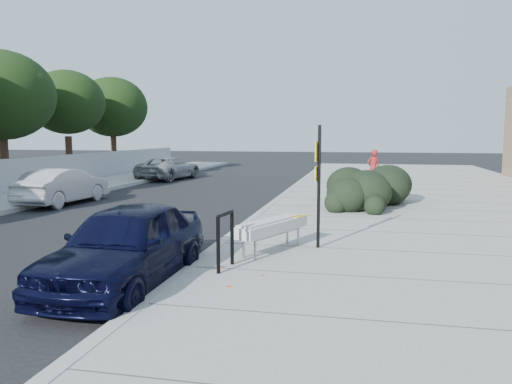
{
  "coord_description": "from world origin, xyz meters",
  "views": [
    {
      "loc": [
        2.98,
        -10.31,
        2.52
      ],
      "look_at": [
        0.28,
        2.44,
        1.0
      ],
      "focal_mm": 35.0,
      "sensor_mm": 36.0,
      "label": 1
    }
  ],
  "objects_px": {
    "bike_rack": "(225,235)",
    "wagon_silver": "(63,186)",
    "pedestrian": "(373,168)",
    "bench": "(272,227)",
    "suv_silver": "(169,168)",
    "sign_post": "(318,179)",
    "sedan_navy": "(126,245)"
  },
  "relations": [
    {
      "from": "bike_rack",
      "to": "wagon_silver",
      "type": "bearing_deg",
      "value": 143.93
    },
    {
      "from": "sign_post",
      "to": "sedan_navy",
      "type": "bearing_deg",
      "value": -127.86
    },
    {
      "from": "bike_rack",
      "to": "sign_post",
      "type": "xyz_separation_m",
      "value": [
        1.44,
        2.0,
        0.84
      ]
    },
    {
      "from": "sign_post",
      "to": "wagon_silver",
      "type": "relative_size",
      "value": 0.65
    },
    {
      "from": "bike_rack",
      "to": "wagon_silver",
      "type": "xyz_separation_m",
      "value": [
        -8.17,
        7.7,
        -0.11
      ]
    },
    {
      "from": "bike_rack",
      "to": "sign_post",
      "type": "height_order",
      "value": "sign_post"
    },
    {
      "from": "sign_post",
      "to": "sedan_navy",
      "type": "relative_size",
      "value": 0.63
    },
    {
      "from": "suv_silver",
      "to": "pedestrian",
      "type": "height_order",
      "value": "pedestrian"
    },
    {
      "from": "wagon_silver",
      "to": "pedestrian",
      "type": "distance_m",
      "value": 13.04
    },
    {
      "from": "wagon_silver",
      "to": "suv_silver",
      "type": "distance_m",
      "value": 10.08
    },
    {
      "from": "bench",
      "to": "sign_post",
      "type": "height_order",
      "value": "sign_post"
    },
    {
      "from": "bike_rack",
      "to": "sedan_navy",
      "type": "distance_m",
      "value": 1.69
    },
    {
      "from": "bench",
      "to": "sign_post",
      "type": "bearing_deg",
      "value": 54.56
    },
    {
      "from": "bike_rack",
      "to": "pedestrian",
      "type": "height_order",
      "value": "pedestrian"
    },
    {
      "from": "suv_silver",
      "to": "sedan_navy",
      "type": "bearing_deg",
      "value": 117.48
    },
    {
      "from": "sedan_navy",
      "to": "bike_rack",
      "type": "bearing_deg",
      "value": 29.42
    },
    {
      "from": "suv_silver",
      "to": "pedestrian",
      "type": "relative_size",
      "value": 2.67
    },
    {
      "from": "sedan_navy",
      "to": "pedestrian",
      "type": "distance_m",
      "value": 16.08
    },
    {
      "from": "wagon_silver",
      "to": "pedestrian",
      "type": "relative_size",
      "value": 2.36
    },
    {
      "from": "sign_post",
      "to": "sedan_navy",
      "type": "xyz_separation_m",
      "value": [
        -2.92,
        -2.83,
        -0.91
      ]
    },
    {
      "from": "pedestrian",
      "to": "sedan_navy",
      "type": "bearing_deg",
      "value": 51.0
    },
    {
      "from": "bike_rack",
      "to": "pedestrian",
      "type": "xyz_separation_m",
      "value": [
        2.84,
        14.66,
        0.23
      ]
    },
    {
      "from": "suv_silver",
      "to": "bike_rack",
      "type": "bearing_deg",
      "value": 122.37
    },
    {
      "from": "sedan_navy",
      "to": "wagon_silver",
      "type": "xyz_separation_m",
      "value": [
        -6.7,
        8.53,
        -0.04
      ]
    },
    {
      "from": "bike_rack",
      "to": "sedan_navy",
      "type": "relative_size",
      "value": 0.25
    },
    {
      "from": "pedestrian",
      "to": "bench",
      "type": "bearing_deg",
      "value": 56.82
    },
    {
      "from": "bike_rack",
      "to": "pedestrian",
      "type": "distance_m",
      "value": 14.94
    },
    {
      "from": "sign_post",
      "to": "pedestrian",
      "type": "height_order",
      "value": "sign_post"
    },
    {
      "from": "sign_post",
      "to": "pedestrian",
      "type": "xyz_separation_m",
      "value": [
        1.4,
        12.66,
        -0.61
      ]
    },
    {
      "from": "bench",
      "to": "suv_silver",
      "type": "bearing_deg",
      "value": 141.93
    },
    {
      "from": "sedan_navy",
      "to": "wagon_silver",
      "type": "bearing_deg",
      "value": 128.2
    },
    {
      "from": "suv_silver",
      "to": "pedestrian",
      "type": "bearing_deg",
      "value": 171.87
    }
  ]
}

